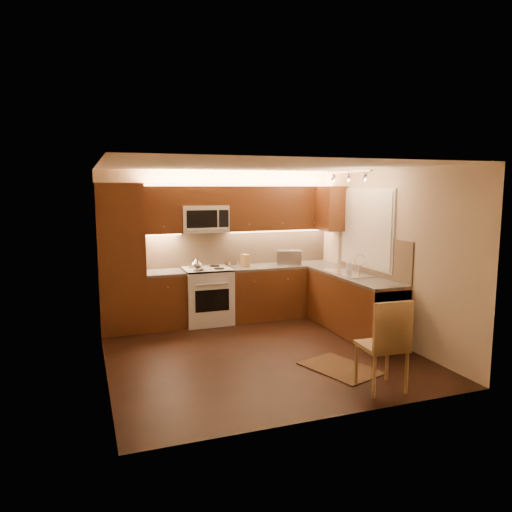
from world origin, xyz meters
name	(u,v)px	position (x,y,z in m)	size (l,w,h in m)	color
floor	(259,353)	(0.00, 0.00, 0.00)	(4.00, 4.00, 0.01)	black
ceiling	(260,166)	(0.00, 0.00, 2.50)	(4.00, 4.00, 0.01)	beige
wall_back	(219,245)	(0.00, 2.00, 1.25)	(4.00, 0.01, 2.50)	#C4AE8F
wall_front	(333,293)	(0.00, -2.00, 1.25)	(4.00, 0.01, 2.50)	#C4AE8F
wall_left	(102,271)	(-2.00, 0.00, 1.25)	(0.01, 4.00, 2.50)	#C4AE8F
wall_right	(387,255)	(2.00, 0.00, 1.25)	(0.01, 4.00, 2.50)	#C4AE8F
pantry	(121,258)	(-1.65, 1.70, 1.15)	(0.70, 0.60, 2.30)	#4E2110
base_cab_back_left	(165,300)	(-0.99, 1.70, 0.43)	(0.62, 0.60, 0.86)	#4E2110
counter_back_left	(164,273)	(-0.99, 1.70, 0.88)	(0.62, 0.60, 0.04)	#3A3735
base_cab_back_right	(281,291)	(1.04, 1.70, 0.43)	(1.92, 0.60, 0.86)	#4E2110
counter_back_right	(282,266)	(1.04, 1.70, 0.88)	(1.92, 0.60, 0.04)	#3A3735
base_cab_right	(354,305)	(1.70, 0.40, 0.43)	(0.60, 2.00, 0.86)	#4E2110
counter_right	(354,276)	(1.70, 0.40, 0.88)	(0.60, 2.00, 0.04)	#3A3735
dishwasher	(380,316)	(1.70, -0.30, 0.43)	(0.58, 0.60, 0.84)	silver
backsplash_back	(239,247)	(0.35, 1.99, 1.20)	(3.30, 0.02, 0.60)	tan
backsplash_right	(371,255)	(1.99, 0.40, 1.20)	(0.02, 2.00, 0.60)	tan
upper_cab_back_left	(161,210)	(-0.99, 1.82, 1.88)	(0.62, 0.35, 0.75)	#4E2110
upper_cab_back_right	(279,208)	(1.04, 1.82, 1.88)	(1.92, 0.35, 0.75)	#4E2110
upper_cab_bridge	(204,196)	(-0.30, 1.82, 2.09)	(0.76, 0.35, 0.31)	#4E2110
upper_cab_right_corner	(331,208)	(1.82, 1.40, 1.88)	(0.35, 0.50, 0.75)	#4E2110
stove	(207,296)	(-0.30, 1.68, 0.46)	(0.76, 0.65, 0.92)	silver
microwave	(204,219)	(-0.30, 1.81, 1.72)	(0.76, 0.38, 0.44)	silver
window_frame	(367,228)	(1.99, 0.55, 1.60)	(0.03, 1.44, 1.24)	silver
window_blinds	(365,228)	(1.97, 0.55, 1.60)	(0.02, 1.36, 1.16)	silver
sink	(349,269)	(1.70, 0.55, 0.98)	(0.52, 0.86, 0.15)	silver
faucet	(360,263)	(1.88, 0.55, 1.05)	(0.20, 0.04, 0.30)	silver
track_light_bar	(349,172)	(1.55, 0.40, 2.46)	(0.04, 1.20, 0.03)	silver
kettle	(197,264)	(-0.51, 1.48, 1.03)	(0.18, 0.18, 0.21)	silver
toaster_oven	(289,257)	(1.17, 1.69, 1.03)	(0.42, 0.31, 0.25)	silver
knife_block	(245,260)	(0.38, 1.71, 1.01)	(0.10, 0.16, 0.21)	olive
spice_jar_a	(230,264)	(0.14, 1.81, 0.95)	(0.04, 0.04, 0.09)	silver
spice_jar_b	(228,263)	(0.14, 1.94, 0.94)	(0.04, 0.04, 0.08)	brown
spice_jar_c	(238,262)	(0.31, 1.92, 0.95)	(0.04, 0.04, 0.09)	silver
spice_jar_d	(244,262)	(0.42, 1.94, 0.95)	(0.04, 0.04, 0.09)	#925D2C
soap_bottle	(349,265)	(1.81, 0.74, 0.99)	(0.09, 0.09, 0.19)	#BABBBF
rug	(340,368)	(0.74, -0.90, 0.01)	(0.62, 0.93, 0.01)	black
dining_chair	(382,344)	(0.86, -1.58, 0.52)	(0.46, 0.46, 1.04)	olive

